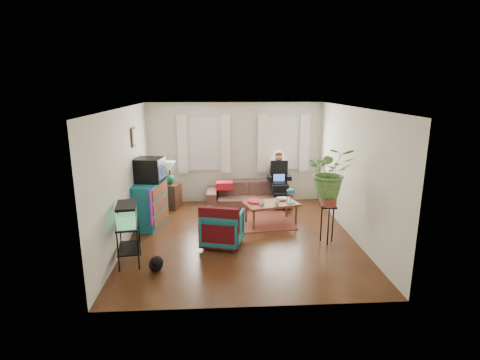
{
  "coord_description": "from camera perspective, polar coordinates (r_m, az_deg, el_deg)",
  "views": [
    {
      "loc": [
        -0.45,
        -7.12,
        3.0
      ],
      "look_at": [
        0.0,
        0.4,
        1.1
      ],
      "focal_mm": 28.0,
      "sensor_mm": 36.0,
      "label": 1
    }
  ],
  "objects": [
    {
      "name": "area_rug",
      "position": [
        8.66,
        0.98,
        -6.05
      ],
      "size": [
        2.16,
        1.8,
        0.01
      ],
      "primitive_type": "cube",
      "rotation": [
        0.0,
        0.0,
        0.11
      ],
      "color": "maroon",
      "rests_on": "floor"
    },
    {
      "name": "window_right",
      "position": [
        9.85,
        6.57,
        5.61
      ],
      "size": [
        1.08,
        0.04,
        1.38
      ],
      "primitive_type": "cube",
      "color": "white",
      "rests_on": "wall_back"
    },
    {
      "name": "curtains_right",
      "position": [
        9.77,
        6.65,
        5.54
      ],
      "size": [
        1.36,
        0.06,
        1.5
      ],
      "primitive_type": "cube",
      "color": "white",
      "rests_on": "wall_back"
    },
    {
      "name": "wall_left",
      "position": [
        7.53,
        -17.16,
        0.48
      ],
      "size": [
        0.01,
        5.0,
        2.6
      ],
      "primitive_type": "cube",
      "color": "silver",
      "rests_on": "floor"
    },
    {
      "name": "black_cat",
      "position": [
        6.51,
        -12.68,
        -12.13
      ],
      "size": [
        0.26,
        0.38,
        0.3
      ],
      "primitive_type": "ellipsoid",
      "rotation": [
        0.0,
        0.0,
        0.09
      ],
      "color": "black",
      "rests_on": "floor"
    },
    {
      "name": "aquarium",
      "position": [
        6.61,
        -16.87,
        -4.99
      ],
      "size": [
        0.41,
        0.63,
        0.38
      ],
      "primitive_type": "cube",
      "rotation": [
        0.0,
        0.0,
        0.16
      ],
      "color": "#7FD899",
      "rests_on": "aquarium_stand"
    },
    {
      "name": "window_left",
      "position": [
        9.71,
        -5.48,
        5.51
      ],
      "size": [
        1.08,
        0.04,
        1.38
      ],
      "primitive_type": "cube",
      "color": "white",
      "rests_on": "wall_back"
    },
    {
      "name": "bowl",
      "position": [
        8.55,
        6.42,
        -2.88
      ],
      "size": [
        0.28,
        0.28,
        0.06
      ],
      "primitive_type": "imported",
      "rotation": [
        0.0,
        0.0,
        0.27
      ],
      "color": "white",
      "rests_on": "coffee_table"
    },
    {
      "name": "picture_frame",
      "position": [
        8.22,
        -15.89,
        6.29
      ],
      "size": [
        0.04,
        0.32,
        0.4
      ],
      "primitive_type": "cube",
      "color": "#3D2616",
      "rests_on": "wall_left"
    },
    {
      "name": "coffee_table",
      "position": [
        8.42,
        4.73,
        -5.03
      ],
      "size": [
        1.28,
        0.92,
        0.48
      ],
      "primitive_type": "cube",
      "rotation": [
        0.0,
        0.0,
        0.27
      ],
      "color": "brown",
      "rests_on": "floor"
    },
    {
      "name": "plant_stand",
      "position": [
        7.53,
        13.18,
        -6.58
      ],
      "size": [
        0.37,
        0.37,
        0.76
      ],
      "primitive_type": "cube",
      "rotation": [
        0.0,
        0.0,
        -0.16
      ],
      "color": "black",
      "rests_on": "floor"
    },
    {
      "name": "wall_front",
      "position": [
        4.94,
        2.04,
        -5.97
      ],
      "size": [
        4.5,
        0.01,
        2.6
      ],
      "primitive_type": "cube",
      "color": "silver",
      "rests_on": "floor"
    },
    {
      "name": "cup_b",
      "position": [
        8.18,
        5.64,
        -3.49
      ],
      "size": [
        0.13,
        0.13,
        0.1
      ],
      "primitive_type": "imported",
      "rotation": [
        0.0,
        0.0,
        0.27
      ],
      "color": "beige",
      "rests_on": "coffee_table"
    },
    {
      "name": "dresser",
      "position": [
        8.46,
        -13.79,
        -3.56
      ],
      "size": [
        0.73,
        1.16,
        0.97
      ],
      "primitive_type": "cube",
      "rotation": [
        0.0,
        0.0,
        -0.18
      ],
      "color": "#12676E",
      "rests_on": "floor"
    },
    {
      "name": "birdcage",
      "position": [
        8.32,
        7.75,
        -2.4
      ],
      "size": [
        0.23,
        0.23,
        0.34
      ],
      "primitive_type": null,
      "rotation": [
        0.0,
        0.0,
        0.27
      ],
      "color": "#115B6B",
      "rests_on": "coffee_table"
    },
    {
      "name": "ceiling",
      "position": [
        7.14,
        0.2,
        10.95
      ],
      "size": [
        4.5,
        5.0,
        0.01
      ],
      "primitive_type": "cube",
      "color": "white",
      "rests_on": "wall_back"
    },
    {
      "name": "floor",
      "position": [
        7.73,
        0.18,
        -8.66
      ],
      "size": [
        4.5,
        5.0,
        0.01
      ],
      "primitive_type": "cube",
      "color": "#4F2B14",
      "rests_on": "ground"
    },
    {
      "name": "armchair",
      "position": [
        7.26,
        -2.65,
        -7.06
      ],
      "size": [
        0.88,
        0.85,
        0.75
      ],
      "primitive_type": "imported",
      "rotation": [
        0.0,
        0.0,
        2.88
      ],
      "color": "#116869",
      "rests_on": "floor"
    },
    {
      "name": "sofa",
      "position": [
        9.55,
        1.33,
        -1.52
      ],
      "size": [
        2.15,
        0.88,
        0.84
      ],
      "primitive_type": "imported",
      "rotation": [
        0.0,
        0.0,
        -0.02
      ],
      "color": "brown",
      "rests_on": "floor"
    },
    {
      "name": "serape_throw",
      "position": [
        6.94,
        -3.24,
        -6.71
      ],
      "size": [
        0.77,
        0.36,
        0.62
      ],
      "primitive_type": "cube",
      "rotation": [
        0.0,
        0.0,
        -0.26
      ],
      "color": "#9E0A0A",
      "rests_on": "armchair"
    },
    {
      "name": "potted_plant",
      "position": [
        7.27,
        13.58,
        0.1
      ],
      "size": [
        0.97,
        0.88,
        0.96
      ],
      "primitive_type": "imported",
      "rotation": [
        0.0,
        0.0,
        -0.16
      ],
      "color": "#599947",
      "rests_on": "plant_stand"
    },
    {
      "name": "seated_person",
      "position": [
        9.58,
        5.94,
        -0.2
      ],
      "size": [
        0.54,
        0.67,
        1.27
      ],
      "primitive_type": null,
      "rotation": [
        0.0,
        0.0,
        -0.02
      ],
      "color": "black",
      "rests_on": "sofa"
    },
    {
      "name": "curtains_left",
      "position": [
        9.63,
        -5.5,
        5.44
      ],
      "size": [
        1.36,
        0.06,
        1.5
      ],
      "primitive_type": "cube",
      "color": "white",
      "rests_on": "wall_back"
    },
    {
      "name": "side_table",
      "position": [
        9.55,
        -10.52,
        -2.41
      ],
      "size": [
        0.54,
        0.54,
        0.63
      ],
      "primitive_type": "cube",
      "rotation": [
        0.0,
        0.0,
        -0.3
      ],
      "color": "#392615",
      "rests_on": "floor"
    },
    {
      "name": "snack_tray",
      "position": [
        8.36,
        2.35,
        -3.26
      ],
      "size": [
        0.44,
        0.44,
        0.04
      ],
      "primitive_type": "cylinder",
      "rotation": [
        0.0,
        0.0,
        0.27
      ],
      "color": "#B21414",
      "rests_on": "coffee_table"
    },
    {
      "name": "crt_tv",
      "position": [
        8.36,
        -13.69,
        1.52
      ],
      "size": [
        0.68,
        0.64,
        0.52
      ],
      "primitive_type": "cube",
      "rotation": [
        0.0,
        0.0,
        -0.18
      ],
      "color": "black",
      "rests_on": "dresser"
    },
    {
      "name": "cup_a",
      "position": [
        8.13,
        3.37,
        -3.54
      ],
      "size": [
        0.16,
        0.16,
        0.1
      ],
      "primitive_type": "imported",
      "rotation": [
        0.0,
        0.0,
        0.27
      ],
      "color": "white",
      "rests_on": "coffee_table"
    },
    {
      "name": "aquarium_stand",
      "position": [
        6.8,
        -16.54,
        -9.34
      ],
      "size": [
        0.46,
        0.69,
        0.71
      ],
      "primitive_type": "cube",
      "rotation": [
        0.0,
        0.0,
        0.16
      ],
      "color": "black",
      "rests_on": "floor"
    },
    {
      "name": "table_lamp",
      "position": [
        9.4,
        -10.68,
        1.02
      ],
      "size": [
        0.41,
        0.41,
        0.58
      ],
      "primitive_type": null,
      "rotation": [
        0.0,
        0.0,
        -0.3
      ],
      "color": "white",
      "rests_on": "side_table"
    },
    {
      "name": "wall_right",
      "position": [
        7.8,
        16.92,
        0.95
      ],
      "size": [
        0.01,
        5.0,
        2.6
      ],
      "primitive_type": "cube",
      "color": "silver",
      "rests_on": "floor"
    },
    {
      "name": "wall_back",
      "position": [
        9.77,
        -0.74,
        4.14
      ],
      "size": [
        4.5,
        0.01,
        2.6
      ],
      "primitive_type": "cube",
      "color": "silver",
      "rests_on": "floor"
    }
  ]
}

